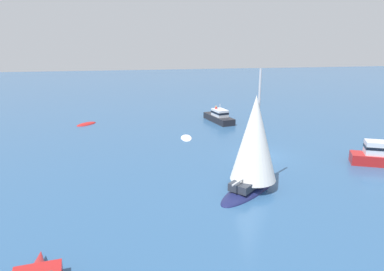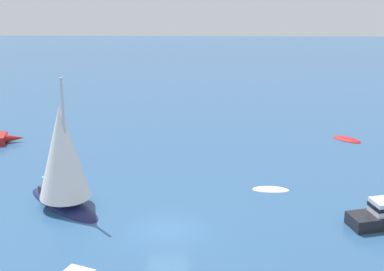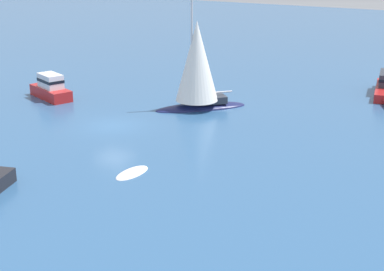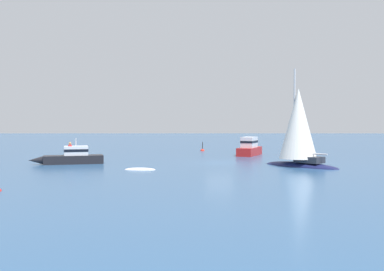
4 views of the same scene
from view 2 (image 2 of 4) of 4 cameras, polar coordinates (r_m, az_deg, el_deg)
ground_plane at (r=34.66m, az=-2.42°, el=-9.16°), size 160.00×160.00×0.00m
tender at (r=52.05m, az=14.88°, el=-0.40°), size 2.77×2.75×0.41m
yacht at (r=37.33m, az=-12.53°, el=-2.38°), size 6.59×6.46×8.82m
skiff at (r=40.36m, az=7.70°, el=-5.29°), size 1.36×2.61×0.32m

